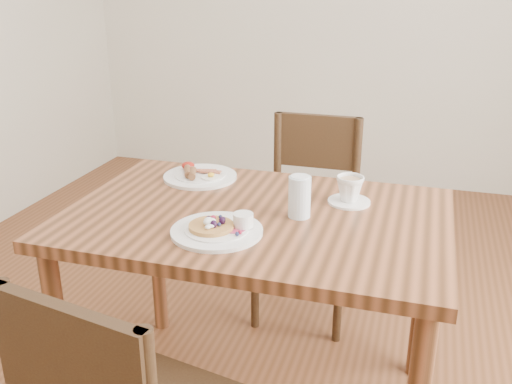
# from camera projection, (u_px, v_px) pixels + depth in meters

# --- Properties ---
(dining_table) EXTENTS (1.20, 0.80, 0.75)m
(dining_table) POSITION_uv_depth(u_px,v_px,m) (256.00, 241.00, 1.84)
(dining_table) COLOR brown
(dining_table) RESTS_ON ground
(chair_far) EXTENTS (0.42, 0.42, 0.88)m
(chair_far) POSITION_uv_depth(u_px,v_px,m) (309.00, 208.00, 2.51)
(chair_far) COLOR #372614
(chair_far) RESTS_ON ground
(pancake_plate) EXTENTS (0.27, 0.27, 0.06)m
(pancake_plate) POSITION_uv_depth(u_px,v_px,m) (219.00, 229.00, 1.66)
(pancake_plate) COLOR white
(pancake_plate) RESTS_ON dining_table
(breakfast_plate) EXTENTS (0.27, 0.27, 0.04)m
(breakfast_plate) POSITION_uv_depth(u_px,v_px,m) (199.00, 175.00, 2.11)
(breakfast_plate) COLOR white
(breakfast_plate) RESTS_ON dining_table
(teacup_saucer) EXTENTS (0.14, 0.14, 0.09)m
(teacup_saucer) POSITION_uv_depth(u_px,v_px,m) (350.00, 191.00, 1.87)
(teacup_saucer) COLOR white
(teacup_saucer) RESTS_ON dining_table
(water_glass) EXTENTS (0.07, 0.07, 0.13)m
(water_glass) POSITION_uv_depth(u_px,v_px,m) (300.00, 197.00, 1.76)
(water_glass) COLOR silver
(water_glass) RESTS_ON dining_table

